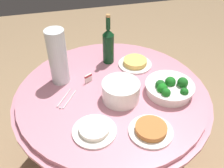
# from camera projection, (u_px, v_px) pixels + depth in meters

# --- Properties ---
(ground_plane) EXTENTS (6.00, 6.00, 0.00)m
(ground_plane) POSITION_uv_depth(u_px,v_px,m) (112.00, 164.00, 1.98)
(ground_plane) COLOR #9E7F5B
(buffet_table) EXTENTS (1.16, 1.16, 0.74)m
(buffet_table) POSITION_uv_depth(u_px,v_px,m) (112.00, 132.00, 1.75)
(buffet_table) COLOR maroon
(buffet_table) RESTS_ON ground_plane
(broccoli_bowl) EXTENTS (0.28, 0.28, 0.11)m
(broccoli_bowl) POSITION_uv_depth(u_px,v_px,m) (170.00, 88.00, 1.47)
(broccoli_bowl) COLOR white
(broccoli_bowl) RESTS_ON buffet_table
(plate_stack) EXTENTS (0.21, 0.21, 0.11)m
(plate_stack) POSITION_uv_depth(u_px,v_px,m) (121.00, 91.00, 1.43)
(plate_stack) COLOR white
(plate_stack) RESTS_ON buffet_table
(wine_bottle) EXTENTS (0.07, 0.07, 0.34)m
(wine_bottle) POSITION_uv_depth(u_px,v_px,m) (108.00, 45.00, 1.68)
(wine_bottle) COLOR #0D3518
(wine_bottle) RESTS_ON buffet_table
(decorative_fruit_vase) EXTENTS (0.11, 0.11, 0.34)m
(decorative_fruit_vase) POSITION_uv_depth(u_px,v_px,m) (58.00, 59.00, 1.50)
(decorative_fruit_vase) COLOR silver
(decorative_fruit_vase) RESTS_ON buffet_table
(serving_tongs) EXTENTS (0.12, 0.16, 0.01)m
(serving_tongs) POSITION_uv_depth(u_px,v_px,m) (66.00, 99.00, 1.45)
(serving_tongs) COLOR silver
(serving_tongs) RESTS_ON buffet_table
(food_plate_noodles) EXTENTS (0.22, 0.22, 0.04)m
(food_plate_noodles) POSITION_uv_depth(u_px,v_px,m) (135.00, 63.00, 1.71)
(food_plate_noodles) COLOR white
(food_plate_noodles) RESTS_ON buffet_table
(food_plate_rice) EXTENTS (0.22, 0.22, 0.04)m
(food_plate_rice) POSITION_uv_depth(u_px,v_px,m) (94.00, 130.00, 1.26)
(food_plate_rice) COLOR white
(food_plate_rice) RESTS_ON buffet_table
(food_plate_peanuts) EXTENTS (0.22, 0.22, 0.04)m
(food_plate_peanuts) POSITION_uv_depth(u_px,v_px,m) (151.00, 130.00, 1.26)
(food_plate_peanuts) COLOR white
(food_plate_peanuts) RESTS_ON buffet_table
(label_placard_front) EXTENTS (0.05, 0.03, 0.05)m
(label_placard_front) POSITION_uv_depth(u_px,v_px,m) (88.00, 78.00, 1.56)
(label_placard_front) COLOR white
(label_placard_front) RESTS_ON buffet_table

